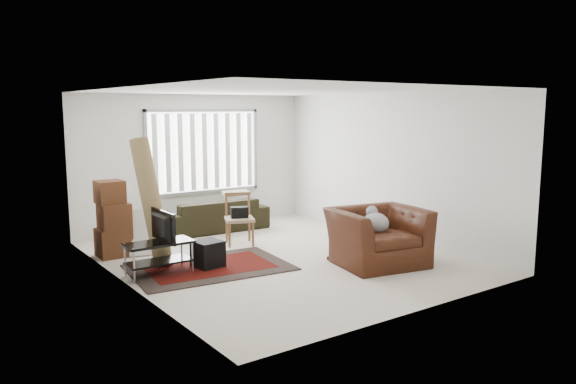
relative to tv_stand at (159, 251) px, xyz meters
name	(u,v)px	position (x,y,z in m)	size (l,w,h in m)	color
room	(262,149)	(1.98, 0.29, 1.40)	(6.00, 6.02, 2.71)	beige
persian_rug	(210,267)	(0.76, -0.12, -0.35)	(2.50, 1.80, 0.02)	black
tv_stand	(159,251)	(0.00, 0.00, 0.00)	(0.99, 0.44, 0.49)	black
tv	(158,227)	(0.00, 0.00, 0.37)	(0.80, 0.10, 0.46)	black
subwoofer	(208,254)	(0.75, -0.08, -0.14)	(0.40, 0.40, 0.40)	black
moving_boxes	(113,221)	(-0.20, 1.43, 0.23)	(0.52, 0.48, 1.26)	#59321C
white_flatpack	(147,232)	(0.29, 1.21, 0.03)	(0.61, 0.09, 0.77)	silver
rolled_rug	(151,201)	(0.16, 0.62, 0.64)	(0.30, 0.30, 1.98)	olive
sofa	(213,210)	(2.06, 2.23, 0.06)	(2.17, 0.94, 0.83)	black
side_chair	(239,216)	(1.92, 0.95, 0.15)	(0.64, 0.64, 0.92)	#8D785C
armchair	(378,233)	(3.02, -1.45, 0.15)	(1.56, 1.42, 1.01)	#3B190C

